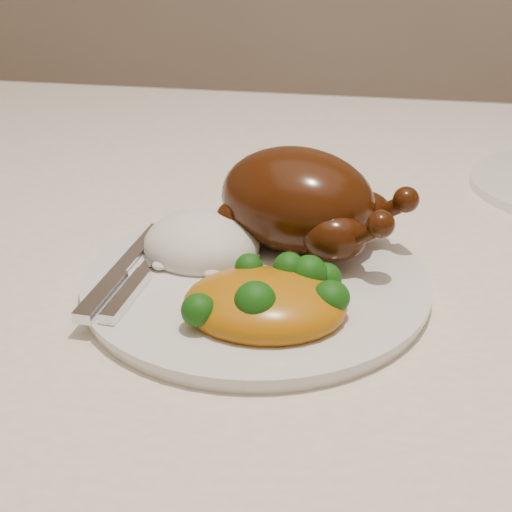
# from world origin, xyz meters

# --- Properties ---
(dining_table) EXTENTS (1.60, 0.90, 0.76)m
(dining_table) POSITION_xyz_m (0.00, 0.00, 0.67)
(dining_table) COLOR brown
(dining_table) RESTS_ON floor
(tablecloth) EXTENTS (1.73, 1.03, 0.18)m
(tablecloth) POSITION_xyz_m (0.00, 0.00, 0.74)
(tablecloth) COLOR white
(tablecloth) RESTS_ON dining_table
(dinner_plate) EXTENTS (0.40, 0.40, 0.01)m
(dinner_plate) POSITION_xyz_m (-0.12, -0.18, 0.77)
(dinner_plate) COLOR silver
(dinner_plate) RESTS_ON tablecloth
(roast_chicken) EXTENTS (0.20, 0.16, 0.10)m
(roast_chicken) POSITION_xyz_m (-0.09, -0.11, 0.83)
(roast_chicken) COLOR #401B06
(roast_chicken) RESTS_ON dinner_plate
(rice_mound) EXTENTS (0.12, 0.11, 0.06)m
(rice_mound) POSITION_xyz_m (-0.17, -0.15, 0.79)
(rice_mound) COLOR white
(rice_mound) RESTS_ON dinner_plate
(mac_and_cheese) EXTENTS (0.14, 0.11, 0.05)m
(mac_and_cheese) POSITION_xyz_m (-0.09, -0.24, 0.79)
(mac_and_cheese) COLOR #C6720C
(mac_and_cheese) RESTS_ON dinner_plate
(cutlery) EXTENTS (0.04, 0.19, 0.01)m
(cutlery) POSITION_xyz_m (-0.23, -0.22, 0.79)
(cutlery) COLOR silver
(cutlery) RESTS_ON dinner_plate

